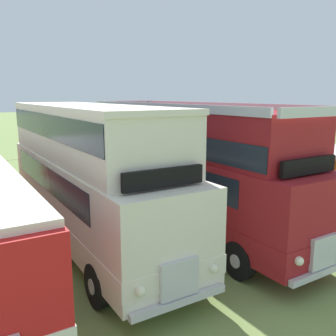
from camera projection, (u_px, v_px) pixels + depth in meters
bus_fifth_in_row at (88, 170)px, 11.67m from camera, size 3.02×10.46×4.49m
bus_sixth_in_row at (185, 163)px, 13.46m from camera, size 3.00×11.66×4.52m
bus_seventh_in_row at (248, 167)px, 15.83m from camera, size 2.65×11.67×2.99m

